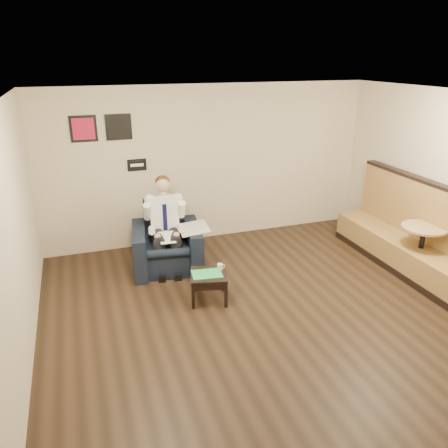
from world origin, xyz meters
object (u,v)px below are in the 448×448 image
object	(u,v)px
green_folder	(207,274)
smartphone	(212,268)
armchair	(166,238)
banquette	(405,225)
seated_man	(166,230)
coffee_mug	(220,267)
cafe_table	(420,251)
side_table	(209,286)

from	to	relation	value
green_folder	smartphone	xyz separation A→B (m)	(0.11, 0.14, -0.00)
armchair	banquette	distance (m)	3.83
green_folder	banquette	bearing A→B (deg)	0.46
armchair	seated_man	xyz separation A→B (m)	(-0.02, -0.13, 0.19)
seated_man	smartphone	bearing A→B (deg)	-56.32
seated_man	green_folder	distance (m)	1.15
coffee_mug	cafe_table	distance (m)	3.15
seated_man	coffee_mug	distance (m)	1.15
armchair	side_table	world-z (taller)	armchair
coffee_mug	cafe_table	xyz separation A→B (m)	(3.12, -0.44, -0.04)
side_table	cafe_table	distance (m)	3.34
armchair	banquette	bearing A→B (deg)	-9.84
seated_man	coffee_mug	world-z (taller)	seated_man
seated_man	banquette	size ratio (longest dim) A/B	0.51
green_folder	smartphone	size ratio (longest dim) A/B	3.21
cafe_table	smartphone	bearing A→B (deg)	171.10
armchair	green_folder	bearing A→B (deg)	-67.41
smartphone	green_folder	bearing A→B (deg)	-103.96
seated_man	green_folder	world-z (taller)	seated_man
cafe_table	coffee_mug	bearing A→B (deg)	171.98
green_folder	banquette	distance (m)	3.34
armchair	green_folder	world-z (taller)	armchair
green_folder	seated_man	bearing A→B (deg)	107.39
armchair	seated_man	distance (m)	0.23
banquette	cafe_table	distance (m)	0.49
armchair	coffee_mug	bearing A→B (deg)	-56.71
seated_man	cafe_table	xyz separation A→B (m)	(3.67, -1.42, -0.29)
coffee_mug	cafe_table	bearing A→B (deg)	-8.02
armchair	cafe_table	bearing A→B (deg)	-15.21
green_folder	coffee_mug	world-z (taller)	coffee_mug
armchair	green_folder	xyz separation A→B (m)	(0.31, -1.19, -0.10)
seated_man	banquette	world-z (taller)	banquette
cafe_table	side_table	bearing A→B (deg)	173.51
seated_man	cafe_table	world-z (taller)	seated_man
banquette	cafe_table	size ratio (longest dim) A/B	3.35
side_table	banquette	size ratio (longest dim) A/B	0.18
seated_man	green_folder	size ratio (longest dim) A/B	3.44
side_table	green_folder	size ratio (longest dim) A/B	1.22
banquette	smartphone	bearing A→B (deg)	177.99
green_folder	armchair	bearing A→B (deg)	104.73
smartphone	cafe_table	bearing A→B (deg)	15.95
seated_man	green_folder	bearing A→B (deg)	-64.74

